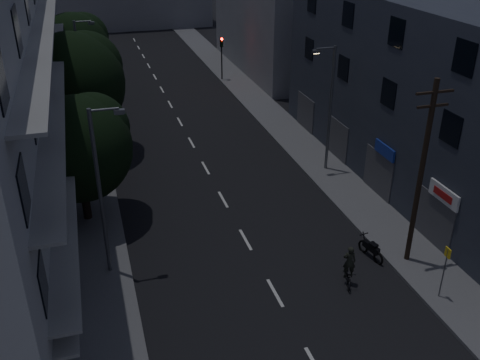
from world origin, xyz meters
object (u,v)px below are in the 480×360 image
motorcycle (371,249)px  bus_stop_sign (445,264)px  utility_pole (421,172)px  cyclist (348,271)px

motorcycle → bus_stop_sign: bearing=-81.4°
utility_pole → motorcycle: utility_pole is taller
bus_stop_sign → motorcycle: 4.18m
bus_stop_sign → cyclist: size_ratio=1.26×
utility_pole → cyclist: 5.56m
motorcycle → cyclist: (-2.03, -1.55, 0.22)m
bus_stop_sign → cyclist: 4.17m
utility_pole → bus_stop_sign: utility_pole is taller
cyclist → bus_stop_sign: bearing=-13.5°
utility_pole → motorcycle: bearing=152.7°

